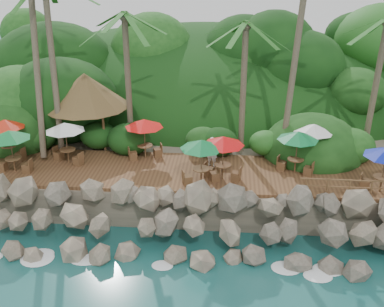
{
  "coord_description": "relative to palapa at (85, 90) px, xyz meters",
  "views": [
    {
      "loc": [
        1.98,
        -17.29,
        13.62
      ],
      "look_at": [
        0.0,
        6.0,
        3.4
      ],
      "focal_mm": 42.23,
      "sensor_mm": 36.0,
      "label": 1
    }
  ],
  "objects": [
    {
      "name": "seawall",
      "position": [
        7.18,
        -8.03,
        -4.64
      ],
      "size": [
        29.0,
        4.0,
        2.3
      ],
      "primitive_type": null,
      "color": "gray",
      "rests_on": "ground"
    },
    {
      "name": "railing",
      "position": [
        16.52,
        -6.38,
        -2.89
      ],
      "size": [
        7.2,
        0.1,
        1.0
      ],
      "color": "brown",
      "rests_on": "terrace"
    },
    {
      "name": "palapa",
      "position": [
        0.0,
        0.0,
        0.0
      ],
      "size": [
        5.52,
        5.52,
        4.6
      ],
      "color": "brown",
      "rests_on": "ground"
    },
    {
      "name": "waiter",
      "position": [
        8.27,
        -3.24,
        -2.58
      ],
      "size": [
        0.77,
        0.62,
        1.82
      ],
      "primitive_type": "imported",
      "rotation": [
        0.0,
        0.0,
        2.82
      ],
      "color": "white",
      "rests_on": "terrace"
    },
    {
      "name": "jungle_hill",
      "position": [
        7.18,
        13.47,
        -5.79
      ],
      "size": [
        44.8,
        28.0,
        15.4
      ],
      "primitive_type": "ellipsoid",
      "color": "#143811",
      "rests_on": "ground"
    },
    {
      "name": "foam_line",
      "position": [
        7.18,
        -9.73,
        -5.76
      ],
      "size": [
        25.2,
        0.8,
        0.06
      ],
      "color": "white",
      "rests_on": "ground"
    },
    {
      "name": "jungle_foliage",
      "position": [
        7.18,
        4.97,
        -5.79
      ],
      "size": [
        44.0,
        16.0,
        12.0
      ],
      "primitive_type": null,
      "color": "#143811",
      "rests_on": "ground"
    },
    {
      "name": "ground",
      "position": [
        7.18,
        -10.03,
        -5.79
      ],
      "size": [
        140.0,
        140.0,
        0.0
      ],
      "primitive_type": "plane",
      "color": "#19514F",
      "rests_on": "ground"
    },
    {
      "name": "terrace",
      "position": [
        7.18,
        -4.03,
        -3.59
      ],
      "size": [
        26.0,
        5.0,
        0.2
      ],
      "primitive_type": "cube",
      "color": "brown",
      "rests_on": "land_base"
    },
    {
      "name": "dining_clusters",
      "position": [
        7.7,
        -4.15,
        -1.41
      ],
      "size": [
        25.31,
        5.51,
        2.51
      ],
      "color": "brown",
      "rests_on": "terrace"
    },
    {
      "name": "land_base",
      "position": [
        7.18,
        5.97,
        -4.74
      ],
      "size": [
        32.0,
        25.2,
        2.1
      ],
      "primitive_type": "cube",
      "color": "gray",
      "rests_on": "ground"
    }
  ]
}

